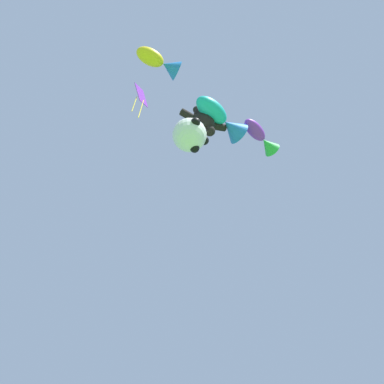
{
  "coord_description": "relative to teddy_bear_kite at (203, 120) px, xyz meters",
  "views": [
    {
      "loc": [
        -2.72,
        -0.2,
        1.48
      ],
      "look_at": [
        -0.67,
        4.93,
        9.68
      ],
      "focal_mm": 35.0,
      "sensor_mm": 36.0,
      "label": 1
    }
  ],
  "objects": [
    {
      "name": "teddy_bear_kite",
      "position": [
        0.0,
        0.0,
        0.0
      ],
      "size": [
        1.7,
        0.75,
        1.72
      ],
      "color": "black"
    },
    {
      "name": "soccer_ball_kite",
      "position": [
        -0.51,
        -0.07,
        -1.71
      ],
      "size": [
        1.12,
        1.12,
        1.03
      ],
      "color": "white"
    },
    {
      "name": "fish_kite_violet",
      "position": [
        2.24,
        -0.04,
        0.3
      ],
      "size": [
        1.67,
        1.2,
        0.61
      ],
      "color": "purple"
    },
    {
      "name": "diamond_kite",
      "position": [
        -2.2,
        1.23,
        3.17
      ],
      "size": [
        0.85,
        0.84,
        2.81
      ],
      "color": "purple"
    },
    {
      "name": "fish_kite_teal",
      "position": [
        0.58,
        -0.26,
        0.01
      ],
      "size": [
        2.08,
        1.36,
        0.84
      ],
      "color": "#19ADB2"
    },
    {
      "name": "fish_kite_goldfin",
      "position": [
        -1.97,
        -1.05,
        0.83
      ],
      "size": [
        1.53,
        0.77,
        0.69
      ],
      "color": "yellow"
    }
  ]
}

